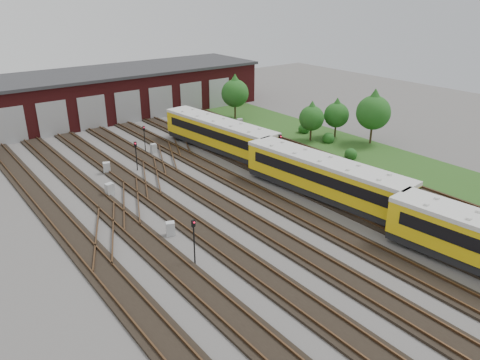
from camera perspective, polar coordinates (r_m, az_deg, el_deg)
ground at (r=37.75m, az=4.61°, el=-4.92°), size 120.00×120.00×0.00m
track_network at (r=37.99m, az=3.83°, el=-4.52°), size 30.40×70.00×0.33m
maintenance_shed at (r=70.00m, az=-17.88°, el=9.79°), size 51.00×12.50×6.35m
grass_verge at (r=56.92m, az=12.30°, el=4.27°), size 8.00×55.00×0.05m
metro_train at (r=41.27m, az=10.25°, el=0.37°), size 4.45×48.37×3.34m
signal_mast_0 at (r=31.17m, az=-5.64°, el=-6.86°), size 0.26×0.24×3.32m
signal_mast_1 at (r=48.17m, az=-12.57°, el=3.35°), size 0.29×0.28×3.05m
signal_mast_2 at (r=53.36m, az=-11.58°, el=5.29°), size 0.24×0.22×3.08m
signal_mast_3 at (r=47.61m, az=4.88°, el=4.01°), size 0.28×0.26×3.61m
relay_cabinet_0 at (r=35.63m, az=-8.48°, el=-5.90°), size 0.81×0.75×1.08m
relay_cabinet_1 at (r=48.63m, az=-15.94°, el=1.44°), size 0.84×0.77×1.14m
relay_cabinet_2 at (r=43.38m, az=-15.61°, el=-1.11°), size 0.77×0.67×1.14m
relay_cabinet_3 at (r=53.59m, az=-10.50°, el=3.82°), size 0.65×0.56×1.03m
relay_cabinet_4 at (r=62.59m, az=-0.02°, el=6.97°), size 0.82×0.74×1.14m
tree_0 at (r=66.06m, az=-0.61°, el=10.92°), size 3.82×3.82×6.32m
tree_1 at (r=58.60m, az=11.71°, el=8.11°), size 3.03×3.03×5.02m
tree_2 at (r=57.05m, az=16.00°, el=8.37°), size 3.99×3.99×6.61m
tree_3 at (r=56.80m, az=8.74°, el=7.81°), size 2.98×2.98×4.95m
bush_0 at (r=52.17m, az=13.38°, el=3.26°), size 1.37×1.37×1.37m
bush_1 at (r=57.14m, az=10.74°, el=5.20°), size 1.43×1.43×1.43m
bush_2 at (r=60.55m, az=7.81°, el=6.37°), size 1.44×1.44×1.44m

